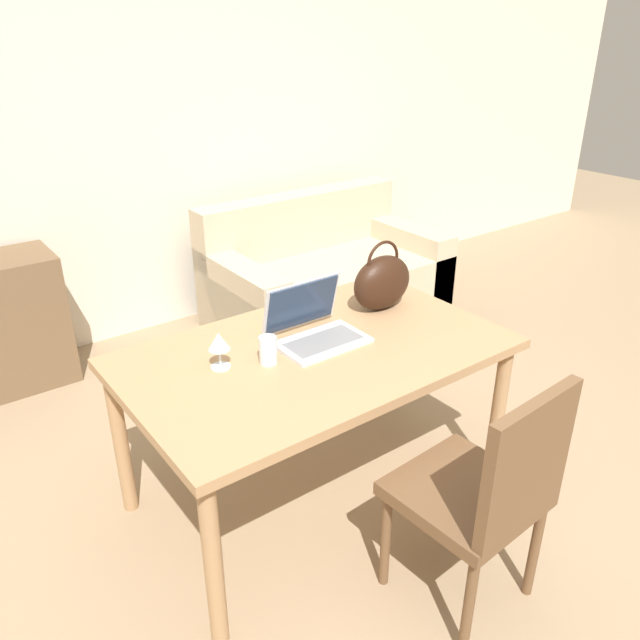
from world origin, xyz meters
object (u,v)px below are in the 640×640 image
object	(u,v)px
chair	(487,489)
drinking_glass	(268,350)
handbag	(382,282)
laptop	(313,324)
wine_glass	(219,343)
couch	(324,279)

from	to	relation	value
chair	drinking_glass	distance (m)	0.91
drinking_glass	handbag	size ratio (longest dim) A/B	0.34
chair	drinking_glass	bearing A→B (deg)	108.11
chair	drinking_glass	xyz separation A→B (m)	(-0.32, 0.81, 0.27)
handbag	laptop	bearing A→B (deg)	-172.75
chair	wine_glass	size ratio (longest dim) A/B	6.34
chair	couch	distance (m)	2.48
chair	laptop	size ratio (longest dim) A/B	2.56
chair	couch	xyz separation A→B (m)	(1.03, 2.25, -0.23)
wine_glass	handbag	world-z (taller)	handbag
drinking_glass	wine_glass	distance (m)	0.19
laptop	drinking_glass	xyz separation A→B (m)	(-0.26, -0.07, -0.01)
couch	laptop	distance (m)	1.82
couch	wine_glass	xyz separation A→B (m)	(-1.51, -1.35, 0.54)
couch	handbag	xyz separation A→B (m)	(-0.67, -1.31, 0.57)
drinking_glass	handbag	bearing A→B (deg)	10.13
couch	wine_glass	size ratio (longest dim) A/B	10.91
drinking_glass	handbag	world-z (taller)	handbag
couch	laptop	size ratio (longest dim) A/B	4.40
laptop	wine_glass	distance (m)	0.42
chair	handbag	xyz separation A→B (m)	(0.36, 0.94, 0.34)
couch	drinking_glass	size ratio (longest dim) A/B	14.39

